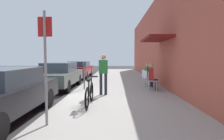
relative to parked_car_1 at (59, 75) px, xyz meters
The scene contains 15 objects.
ground_plane 3.29m from the parked_car_1, 69.96° to the right, with size 60.00×60.00×0.00m, color #2D2D30.
sidewalk_slab 3.56m from the parked_car_1, 16.86° to the right, with size 4.50×32.00×0.12m, color #9E9B93.
building_facade 6.16m from the parked_car_1, 10.01° to the right, with size 1.40×32.00×5.42m.
parked_car_1 is the anchor object (origin of this frame).
parked_car_2 5.55m from the parked_car_1, 90.00° to the left, with size 1.80×4.40×1.35m.
parking_meter 1.86m from the parked_car_1, 33.35° to the right, with size 0.12×0.10×1.32m.
street_sign 6.13m from the parked_car_1, 75.68° to the right, with size 0.32×0.06×2.60m.
bicycle_0 4.72m from the parked_car_1, 61.59° to the right, with size 0.46×1.71×0.90m.
bicycle_1 4.49m from the parked_car_1, 60.33° to the right, with size 0.46×1.71×0.90m.
cafe_chair_0 4.93m from the parked_car_1, 14.74° to the right, with size 0.51×0.51×0.87m.
seated_patron_0 4.99m from the parked_car_1, 14.68° to the right, with size 0.47×0.42×1.29m.
cafe_chair_1 4.77m from the parked_car_1, ahead, with size 0.53×0.53×0.87m.
seated_patron_1 4.83m from the parked_car_1, ahead, with size 0.49×0.44×1.29m.
cafe_chair_2 4.78m from the parked_car_1, ahead, with size 0.52×0.52×0.87m.
pedestrian_standing 3.52m from the parked_car_1, 42.50° to the right, with size 0.36×0.22×1.70m.
Camera 1 is at (1.99, -7.04, 1.68)m, focal length 29.81 mm.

